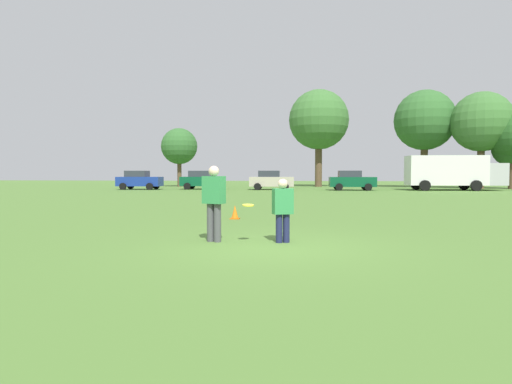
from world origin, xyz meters
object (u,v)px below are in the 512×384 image
at_px(parked_car_center, 271,180).
at_px(player_thrower, 214,199).
at_px(traffic_cone, 235,212).
at_px(parked_car_mid_right, 352,180).
at_px(player_defender, 283,207).
at_px(box_truck, 452,171).
at_px(parked_car_near_left, 139,180).
at_px(parked_car_mid_left, 202,180).
at_px(frisbee, 248,205).

bearing_deg(parked_car_center, player_thrower, -87.52).
xyz_separation_m(traffic_cone, parked_car_mid_right, (6.51, 26.12, 0.69)).
bearing_deg(player_thrower, player_defender, 2.48).
relative_size(parked_car_center, box_truck, 0.50).
bearing_deg(parked_car_near_left, parked_car_center, 3.97).
relative_size(parked_car_mid_right, box_truck, 0.50).
bearing_deg(parked_car_center, player_defender, -84.63).
distance_m(player_thrower, parked_car_mid_right, 31.73).
bearing_deg(traffic_cone, box_truck, 59.79).
bearing_deg(parked_car_mid_right, parked_car_mid_left, 177.16).
bearing_deg(parked_car_mid_left, box_truck, 0.13).
xyz_separation_m(player_thrower, parked_car_near_left, (-14.14, 30.58, -0.07)).
xyz_separation_m(traffic_cone, box_truck, (15.65, 26.89, 1.52)).
distance_m(player_defender, parked_car_mid_right, 31.39).
height_order(parked_car_near_left, box_truck, box_truck).
bearing_deg(player_thrower, box_truck, 64.38).
xyz_separation_m(player_thrower, player_defender, (1.59, 0.07, -0.18)).
bearing_deg(box_truck, parked_car_mid_right, -175.20).
relative_size(frisbee, parked_car_center, 0.06).
bearing_deg(parked_car_near_left, parked_car_mid_right, 1.55).
relative_size(parked_car_near_left, box_truck, 0.50).
height_order(player_defender, parked_car_mid_right, parked_car_mid_right).
bearing_deg(player_defender, traffic_cone, 111.60).
xyz_separation_m(player_thrower, traffic_cone, (-0.36, 5.00, -0.76)).
relative_size(player_defender, frisbee, 5.39).
bearing_deg(frisbee, box_truck, 65.63).
bearing_deg(player_defender, parked_car_mid_left, 107.16).
bearing_deg(parked_car_mid_right, traffic_cone, -103.99).
relative_size(traffic_cone, parked_car_near_left, 0.11).
xyz_separation_m(player_defender, parked_car_near_left, (-15.73, 30.51, 0.11)).
xyz_separation_m(parked_car_center, box_truck, (16.65, 0.43, 0.83)).
xyz_separation_m(traffic_cone, parked_car_mid_left, (-7.86, 26.84, 0.69)).
height_order(player_thrower, frisbee, player_thrower).
relative_size(parked_car_center, parked_car_mid_right, 1.00).
height_order(frisbee, parked_car_mid_right, parked_car_mid_right).
distance_m(traffic_cone, box_truck, 31.15).
distance_m(frisbee, parked_car_mid_left, 33.17).
distance_m(traffic_cone, parked_car_near_left, 29.06).
bearing_deg(parked_car_mid_left, player_thrower, -75.52).
xyz_separation_m(traffic_cone, parked_car_center, (-1.00, 26.46, 0.69)).
bearing_deg(parked_car_mid_left, frisbee, -74.20).
distance_m(player_thrower, traffic_cone, 5.07).
bearing_deg(player_defender, parked_car_center, 95.37).
distance_m(frisbee, parked_car_near_left, 34.10).
relative_size(parked_car_near_left, parked_car_mid_left, 1.00).
bearing_deg(frisbee, traffic_cone, 103.02).
height_order(player_thrower, parked_car_center, parked_car_center).
bearing_deg(parked_car_center, parked_car_mid_right, -2.58).
height_order(player_defender, traffic_cone, player_defender).
xyz_separation_m(parked_car_near_left, parked_car_mid_right, (20.28, 0.55, 0.00)).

